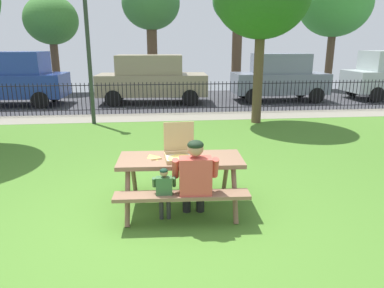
% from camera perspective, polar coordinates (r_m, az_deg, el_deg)
% --- Properties ---
extents(ground, '(28.00, 12.05, 0.02)m').
position_cam_1_polar(ground, '(6.93, -5.90, -4.48)').
color(ground, '#4B7B2A').
extents(cobblestone_walkway, '(28.00, 1.40, 0.01)m').
position_cam_1_polar(cobblestone_walkway, '(12.07, -6.11, 4.26)').
color(cobblestone_walkway, gray).
extents(street_asphalt, '(28.00, 6.05, 0.01)m').
position_cam_1_polar(street_asphalt, '(15.74, -6.17, 6.92)').
color(street_asphalt, '#38383D').
extents(picnic_table_foreground, '(1.87, 1.57, 0.79)m').
position_cam_1_polar(picnic_table_foreground, '(5.27, -1.83, -4.00)').
color(picnic_table_foreground, '#85624A').
rests_on(picnic_table_foreground, ground).
extents(pizza_box_open, '(0.47, 0.50, 0.50)m').
position_cam_1_polar(pizza_box_open, '(5.18, -1.88, -1.23)').
color(pizza_box_open, tan).
rests_on(pizza_box_open, picnic_table_foreground).
extents(pizza_slice_on_table, '(0.23, 0.28, 0.02)m').
position_cam_1_polar(pizza_slice_on_table, '(5.23, -6.09, -2.13)').
color(pizza_slice_on_table, '#EBCA54').
rests_on(pizza_slice_on_table, picnic_table_foreground).
extents(adult_at_table, '(0.62, 0.60, 1.19)m').
position_cam_1_polar(adult_at_table, '(4.78, 0.48, -5.30)').
color(adult_at_table, black).
rests_on(adult_at_table, ground).
extents(child_at_table, '(0.31, 0.31, 0.82)m').
position_cam_1_polar(child_at_table, '(4.80, -4.44, -7.25)').
color(child_at_table, '#353535').
rests_on(child_at_table, ground).
extents(iron_fence_streetside, '(21.58, 0.03, 1.09)m').
position_cam_1_polar(iron_fence_streetside, '(12.67, -6.19, 7.37)').
color(iron_fence_streetside, black).
rests_on(iron_fence_streetside, ground).
extents(lamp_post_walkway, '(0.28, 0.28, 4.19)m').
position_cam_1_polar(lamp_post_walkway, '(11.18, -16.30, 16.00)').
color(lamp_post_walkway, '#2D382D').
rests_on(lamp_post_walkway, ground).
extents(parked_car_left, '(4.65, 2.06, 2.08)m').
position_cam_1_polar(parked_car_left, '(16.02, -27.70, 9.37)').
color(parked_car_left, navy).
rests_on(parked_car_left, ground).
extents(parked_car_center, '(4.48, 2.07, 1.94)m').
position_cam_1_polar(parked_car_center, '(14.95, -6.45, 10.36)').
color(parked_car_center, gray).
rests_on(parked_car_center, ground).
extents(parked_car_right, '(3.92, 1.88, 1.98)m').
position_cam_1_polar(parked_car_right, '(15.87, 13.77, 10.34)').
color(parked_car_right, slate).
rests_on(parked_car_right, ground).
extents(far_tree_midleft, '(2.60, 2.60, 4.66)m').
position_cam_1_polar(far_tree_midleft, '(19.75, -21.52, 17.77)').
color(far_tree_midleft, brown).
rests_on(far_tree_midleft, ground).
extents(far_tree_center, '(2.88, 2.88, 5.63)m').
position_cam_1_polar(far_tree_center, '(19.20, -6.56, 21.13)').
color(far_tree_center, brown).
rests_on(far_tree_center, ground).
extents(far_tree_midright, '(2.64, 2.64, 5.69)m').
position_cam_1_polar(far_tree_midright, '(19.72, 7.39, 21.35)').
color(far_tree_midright, brown).
rests_on(far_tree_midright, ground).
extents(far_tree_right, '(3.78, 3.78, 6.11)m').
position_cam_1_polar(far_tree_right, '(21.49, 21.85, 20.01)').
color(far_tree_right, brown).
rests_on(far_tree_right, ground).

